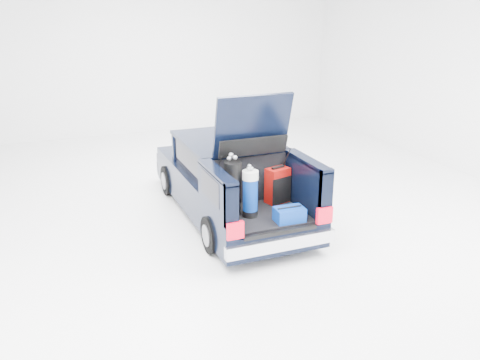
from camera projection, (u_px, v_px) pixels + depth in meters
name	position (u px, v px, depth m)	size (l,w,h in m)	color
ground	(230.00, 214.00, 9.68)	(14.00, 14.00, 0.00)	white
car	(228.00, 179.00, 9.55)	(1.87, 4.65, 2.47)	black
red_suitcase	(278.00, 185.00, 8.55)	(0.43, 0.35, 0.64)	#720703
black_golf_bag	(232.00, 188.00, 8.01)	(0.32, 0.37, 1.00)	black
blue_golf_bag	(250.00, 193.00, 7.97)	(0.31, 0.31, 0.85)	black
blue_duffel	(289.00, 214.00, 7.87)	(0.47, 0.32, 0.24)	navy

